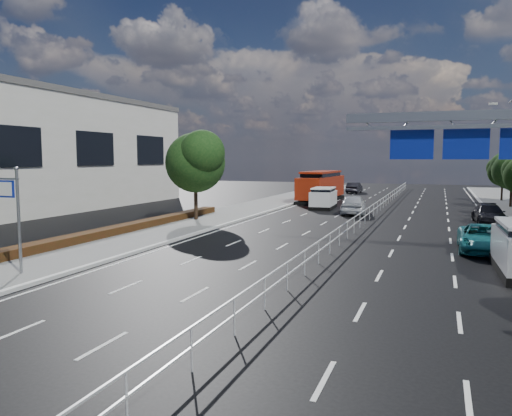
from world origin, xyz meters
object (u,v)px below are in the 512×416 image
(red_bus, at_px, (321,186))
(toilet_sign, at_px, (9,202))
(overhead_gantry, at_px, (484,137))
(parked_car_teal, at_px, (482,238))
(near_car_silver, at_px, (353,204))
(parked_car_dark, at_px, (489,214))
(near_car_dark, at_px, (354,188))
(white_minivan, at_px, (323,198))

(red_bus, bearing_deg, toilet_sign, -93.23)
(toilet_sign, xyz_separation_m, red_bus, (3.77, 38.24, -1.23))
(overhead_gantry, distance_m, parked_car_teal, 5.31)
(toilet_sign, xyz_separation_m, near_car_silver, (9.16, 26.73, -2.12))
(toilet_sign, distance_m, parked_car_teal, 21.73)
(overhead_gantry, relative_size, parked_car_dark, 2.17)
(toilet_sign, relative_size, parked_car_dark, 0.92)
(near_car_dark, height_order, parked_car_teal, near_car_dark)
(parked_car_teal, bearing_deg, toilet_sign, -146.25)
(overhead_gantry, xyz_separation_m, red_bus, (-13.92, 28.18, -3.90))
(parked_car_dark, bearing_deg, near_car_dark, 111.62)
(parked_car_teal, distance_m, parked_car_dark, 12.06)
(near_car_silver, bearing_deg, white_minivan, -53.71)
(near_car_dark, xyz_separation_m, parked_car_dark, (14.25, -28.77, -0.03))
(overhead_gantry, xyz_separation_m, near_car_silver, (-8.53, 16.68, -4.78))
(overhead_gantry, relative_size, parked_car_teal, 2.11)
(overhead_gantry, xyz_separation_m, white_minivan, (-11.93, 20.45, -4.64))
(toilet_sign, relative_size, overhead_gantry, 0.42)
(red_bus, distance_m, parked_car_dark, 21.07)
(white_minivan, height_order, parked_car_dark, white_minivan)
(near_car_silver, bearing_deg, toilet_sign, 65.38)
(toilet_sign, bearing_deg, near_car_silver, 71.08)
(red_bus, bearing_deg, parked_car_teal, -59.17)
(white_minivan, height_order, near_car_silver, white_minivan)
(toilet_sign, relative_size, white_minivan, 0.94)
(white_minivan, height_order, red_bus, red_bus)
(overhead_gantry, xyz_separation_m, parked_car_dark, (1.56, 13.94, -4.92))
(overhead_gantry, distance_m, red_bus, 31.68)
(near_car_dark, bearing_deg, red_bus, 86.49)
(parked_car_dark, bearing_deg, white_minivan, 149.50)
(near_car_dark, relative_size, parked_car_dark, 0.93)
(near_car_dark, bearing_deg, parked_car_dark, 117.70)
(toilet_sign, xyz_separation_m, parked_car_dark, (19.25, 23.99, -2.26))
(parked_car_teal, bearing_deg, parked_car_dark, 83.91)
(near_car_dark, bearing_deg, white_minivan, 93.29)
(overhead_gantry, bearing_deg, near_car_dark, 106.55)
(toilet_sign, bearing_deg, parked_car_dark, 51.25)
(toilet_sign, xyz_separation_m, parked_car_teal, (17.97, 12.00, -2.27))
(red_bus, bearing_deg, parked_car_dark, -40.22)
(near_car_dark, distance_m, parked_car_dark, 32.11)
(overhead_gantry, height_order, near_car_dark, overhead_gantry)
(white_minivan, xyz_separation_m, parked_car_dark, (13.49, -6.51, -0.28))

